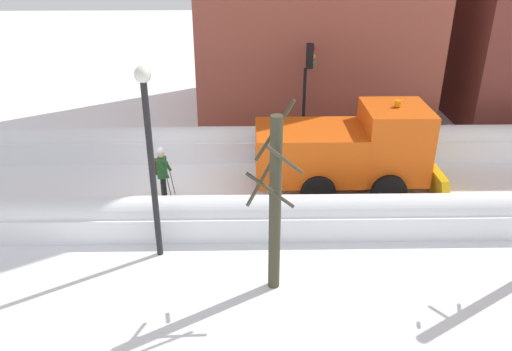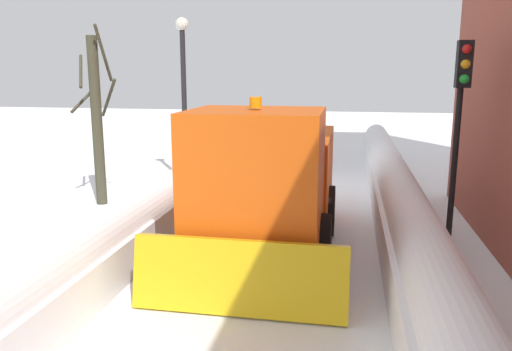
# 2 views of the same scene
# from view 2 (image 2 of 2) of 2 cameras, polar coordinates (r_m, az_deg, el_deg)

# --- Properties ---
(snowbank_left) EXTENTS (1.10, 36.00, 1.25)m
(snowbank_left) POSITION_cam_2_polar(r_m,az_deg,el_deg) (6.18, 21.59, -17.39)
(snowbank_left) COLOR white
(snowbank_left) RESTS_ON ground
(snowbank_right) EXTENTS (1.10, 36.00, 1.18)m
(snowbank_right) POSITION_cam_2_polar(r_m,az_deg,el_deg) (7.32, -25.34, -13.33)
(snowbank_right) COLOR white
(snowbank_right) RESTS_ON ground
(plow_truck) EXTENTS (3.20, 5.98, 3.12)m
(plow_truck) POSITION_cam_2_polar(r_m,az_deg,el_deg) (9.77, 1.44, -0.24)
(plow_truck) COLOR #DB510F
(plow_truck) RESTS_ON ground
(skier) EXTENTS (0.62, 1.80, 1.81)m
(skier) POSITION_cam_2_polar(r_m,az_deg,el_deg) (15.77, 3.05, 2.62)
(skier) COLOR black
(skier) RESTS_ON ground
(traffic_light_pole) EXTENTS (0.28, 0.42, 4.10)m
(traffic_light_pole) POSITION_cam_2_polar(r_m,az_deg,el_deg) (10.69, 22.32, 7.58)
(traffic_light_pole) COLOR black
(traffic_light_pole) RESTS_ON ground
(street_lamp) EXTENTS (0.40, 0.40, 5.13)m
(street_lamp) POSITION_cam_2_polar(r_m,az_deg,el_deg) (15.95, -8.27, 10.75)
(street_lamp) COLOR black
(street_lamp) RESTS_ON ground
(bare_tree_near) EXTENTS (1.18, 1.27, 4.67)m
(bare_tree_near) POSITION_cam_2_polar(r_m,az_deg,el_deg) (13.81, -17.73, 6.24)
(bare_tree_near) COLOR #3D3B2A
(bare_tree_near) RESTS_ON ground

